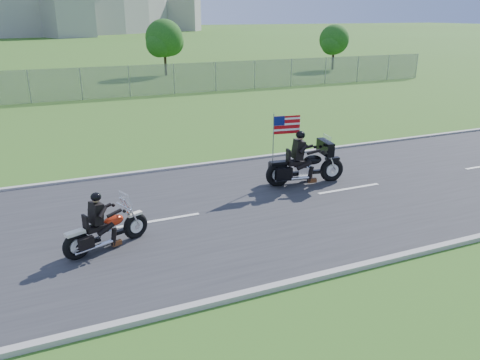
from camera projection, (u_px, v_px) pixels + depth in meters
name	position (u px, v px, depth m)	size (l,w,h in m)	color
ground	(230.00, 210.00, 13.03)	(420.00, 420.00, 0.00)	#3A5C1C
road	(230.00, 209.00, 13.03)	(120.00, 8.00, 0.04)	#28282B
curb_north	(187.00, 167.00, 16.53)	(120.00, 0.18, 0.12)	#9E9B93
curb_south	(304.00, 280.00, 9.51)	(120.00, 0.18, 0.12)	#9E9B93
fence	(29.00, 87.00, 28.18)	(60.00, 0.03, 2.00)	gray
tree_fence_near	(165.00, 40.00, 40.28)	(3.52, 3.28, 4.75)	#382316
tree_fence_far	(334.00, 41.00, 44.56)	(3.08, 2.87, 4.20)	#382316
motorcycle_lead	(105.00, 231.00, 10.72)	(2.07, 1.03, 1.45)	black
motorcycle_follow	(305.00, 166.00, 14.80)	(2.63, 0.98, 2.20)	black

